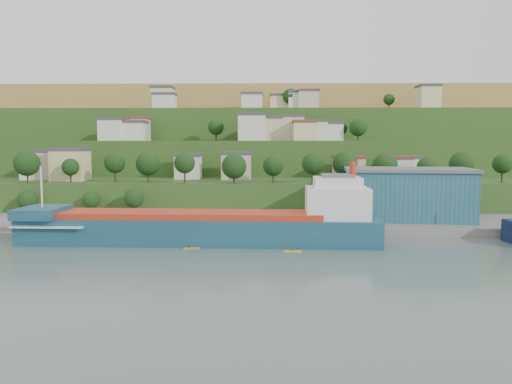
{
  "coord_description": "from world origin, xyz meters",
  "views": [
    {
      "loc": [
        0.48,
        -95.03,
        20.48
      ],
      "look_at": [
        -1.41,
        15.0,
        10.17
      ],
      "focal_mm": 35.0,
      "sensor_mm": 36.0,
      "label": 1
    }
  ],
  "objects_px": {
    "cargo_ship_near": "(211,228)",
    "caravan": "(49,222)",
    "warehouse": "(407,193)",
    "kayak_orange": "(191,247)"
  },
  "relations": [
    {
      "from": "cargo_ship_near",
      "to": "caravan",
      "type": "xyz_separation_m",
      "value": [
        -39.21,
        11.31,
        -0.45
      ]
    },
    {
      "from": "caravan",
      "to": "warehouse",
      "type": "bearing_deg",
      "value": -9.68
    },
    {
      "from": "warehouse",
      "to": "cargo_ship_near",
      "type": "bearing_deg",
      "value": -147.76
    },
    {
      "from": "caravan",
      "to": "cargo_ship_near",
      "type": "bearing_deg",
      "value": -32.92
    },
    {
      "from": "kayak_orange",
      "to": "caravan",
      "type": "bearing_deg",
      "value": 141.47
    },
    {
      "from": "cargo_ship_near",
      "to": "kayak_orange",
      "type": "bearing_deg",
      "value": -115.81
    },
    {
      "from": "cargo_ship_near",
      "to": "kayak_orange",
      "type": "relative_size",
      "value": 23.04
    },
    {
      "from": "warehouse",
      "to": "kayak_orange",
      "type": "xyz_separation_m",
      "value": [
        -50.58,
        -28.3,
        -8.2
      ]
    },
    {
      "from": "warehouse",
      "to": "kayak_orange",
      "type": "height_order",
      "value": "warehouse"
    },
    {
      "from": "cargo_ship_near",
      "to": "caravan",
      "type": "bearing_deg",
      "value": 166.2
    }
  ]
}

